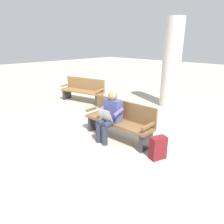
{
  "coord_description": "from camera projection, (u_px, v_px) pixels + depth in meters",
  "views": [
    {
      "loc": [
        -2.99,
        3.29,
        2.22
      ],
      "look_at": [
        0.05,
        0.15,
        0.7
      ],
      "focal_mm": 32.37,
      "sensor_mm": 36.0,
      "label": 1
    }
  ],
  "objects": [
    {
      "name": "ground_plane",
      "position": [
        118.0,
        138.0,
        4.93
      ],
      "size": [
        40.0,
        40.0,
        0.0
      ],
      "primitive_type": "plane",
      "color": "#B7AD99"
    },
    {
      "name": "bench_near",
      "position": [
        120.0,
        120.0,
        4.83
      ],
      "size": [
        1.82,
        0.54,
        0.9
      ],
      "rotation": [
        0.0,
        0.0,
        0.03
      ],
      "color": "brown",
      "rests_on": "ground"
    },
    {
      "name": "person_seated",
      "position": [
        110.0,
        115.0,
        4.67
      ],
      "size": [
        0.58,
        0.58,
        1.18
      ],
      "rotation": [
        0.0,
        0.0,
        0.03
      ],
      "color": "#474C84",
      "rests_on": "ground"
    },
    {
      "name": "backpack",
      "position": [
        158.0,
        148.0,
        4.01
      ],
      "size": [
        0.3,
        0.36,
        0.47
      ],
      "rotation": [
        0.0,
        0.0,
        4.35
      ],
      "color": "maroon",
      "rests_on": "ground"
    },
    {
      "name": "bench_far",
      "position": [
        83.0,
        90.0,
        7.84
      ],
      "size": [
        1.86,
        0.88,
        0.9
      ],
      "rotation": [
        0.0,
        0.0,
        0.23
      ],
      "color": "olive",
      "rests_on": "ground"
    },
    {
      "name": "support_pillar",
      "position": [
        172.0,
        64.0,
        6.97
      ],
      "size": [
        0.63,
        0.63,
        3.0
      ],
      "primitive_type": "cylinder",
      "color": "beige",
      "rests_on": "ground"
    }
  ]
}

